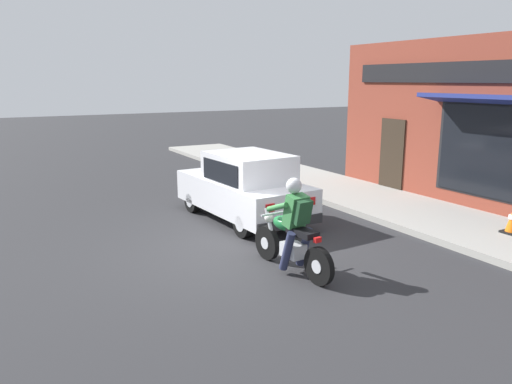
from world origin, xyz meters
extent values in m
plane|color=#2B2B2D|center=(0.00, 0.00, 0.00)|extent=(80.00, 80.00, 0.00)
cube|color=#9E9B93|center=(5.00, 3.00, 0.07)|extent=(2.60, 22.00, 0.14)
cube|color=brown|center=(6.55, -0.06, 2.10)|extent=(0.50, 9.08, 4.20)
cube|color=black|center=(6.28, -1.19, 1.55)|extent=(0.04, 3.81, 2.10)
cube|color=black|center=(6.29, -1.19, 1.55)|extent=(0.02, 3.99, 2.20)
cube|color=#2D2319|center=(6.28, 2.44, 1.05)|extent=(0.04, 0.90, 2.10)
cube|color=navy|center=(5.95, -1.19, 2.75)|extent=(0.81, 4.36, 0.24)
cube|color=black|center=(6.27, -0.06, 3.35)|extent=(0.06, 7.72, 0.50)
cylinder|color=black|center=(0.38, -0.59, 0.31)|extent=(0.15, 0.63, 0.62)
cylinder|color=silver|center=(0.38, -0.59, 0.31)|extent=(0.14, 0.23, 0.22)
cylinder|color=black|center=(0.50, -1.98, 0.31)|extent=(0.15, 0.63, 0.62)
cylinder|color=silver|center=(0.50, -1.98, 0.31)|extent=(0.14, 0.23, 0.22)
cube|color=silver|center=(0.44, -1.33, 0.39)|extent=(0.31, 0.42, 0.24)
ellipsoid|color=#196B33|center=(0.42, -1.08, 0.80)|extent=(0.35, 0.54, 0.24)
cube|color=black|center=(0.46, -1.56, 0.76)|extent=(0.31, 0.58, 0.10)
cylinder|color=silver|center=(0.39, -0.69, 0.62)|extent=(0.10, 0.33, 0.68)
cylinder|color=silver|center=(0.40, -0.81, 0.91)|extent=(0.56, 0.09, 0.04)
sphere|color=silver|center=(0.38, -0.64, 0.79)|extent=(0.16, 0.16, 0.16)
cylinder|color=silver|center=(0.64, -1.72, 0.29)|extent=(0.13, 0.55, 0.08)
cube|color=red|center=(0.50, -1.93, 0.73)|extent=(0.12, 0.07, 0.08)
cylinder|color=#282D4C|center=(0.27, -1.42, 0.43)|extent=(0.17, 0.36, 0.71)
cylinder|color=#282D4C|center=(0.63, -1.39, 0.43)|extent=(0.17, 0.36, 0.71)
cube|color=#387F42|center=(0.45, -1.38, 1.08)|extent=(0.37, 0.36, 0.57)
cylinder|color=#387F42|center=(0.23, -1.16, 1.12)|extent=(0.14, 0.53, 0.26)
cylinder|color=#387F42|center=(0.63, -1.13, 1.12)|extent=(0.14, 0.53, 0.26)
sphere|color=silver|center=(0.44, -1.32, 1.49)|extent=(0.26, 0.26, 0.26)
cube|color=#1E4728|center=(0.46, -1.54, 1.10)|extent=(0.30, 0.26, 0.42)
cylinder|color=black|center=(0.46, 3.15, 0.30)|extent=(0.21, 0.61, 0.60)
cylinder|color=silver|center=(0.46, 3.15, 0.30)|extent=(0.22, 0.34, 0.33)
cylinder|color=black|center=(1.90, 3.24, 0.30)|extent=(0.21, 0.61, 0.60)
cylinder|color=silver|center=(1.90, 3.24, 0.30)|extent=(0.22, 0.34, 0.33)
cylinder|color=black|center=(0.60, 0.76, 0.30)|extent=(0.21, 0.61, 0.60)
cylinder|color=silver|center=(0.60, 0.76, 0.30)|extent=(0.22, 0.34, 0.33)
cylinder|color=black|center=(2.04, 0.84, 0.30)|extent=(0.21, 0.61, 0.60)
cylinder|color=silver|center=(2.04, 0.84, 0.30)|extent=(0.22, 0.34, 0.33)
cube|color=silver|center=(1.25, 2.00, 0.60)|extent=(1.85, 3.79, 0.70)
cube|color=silver|center=(1.26, 1.75, 1.24)|extent=(1.55, 1.98, 0.66)
cube|color=black|center=(1.21, 2.61, 1.19)|extent=(1.34, 0.42, 0.51)
cube|color=black|center=(0.54, 1.70, 1.22)|extent=(0.12, 1.52, 0.46)
cube|color=black|center=(1.99, 1.79, 1.22)|extent=(0.12, 1.52, 0.46)
cube|color=silver|center=(0.63, 3.82, 0.72)|extent=(0.24, 0.05, 0.14)
cube|color=red|center=(0.85, 0.11, 0.74)|extent=(0.20, 0.05, 0.16)
cube|color=silver|center=(1.65, 3.88, 0.72)|extent=(0.24, 0.05, 0.14)
cube|color=red|center=(1.87, 0.17, 0.74)|extent=(0.20, 0.05, 0.16)
cube|color=#28282B|center=(1.14, 3.82, 0.35)|extent=(1.61, 0.21, 0.20)
cube|color=#28282B|center=(1.36, 0.17, 0.35)|extent=(1.61, 0.21, 0.20)
cube|color=black|center=(5.27, -2.06, 0.16)|extent=(0.36, 0.36, 0.04)
camera|label=1|loc=(-3.97, -7.94, 3.17)|focal=35.00mm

